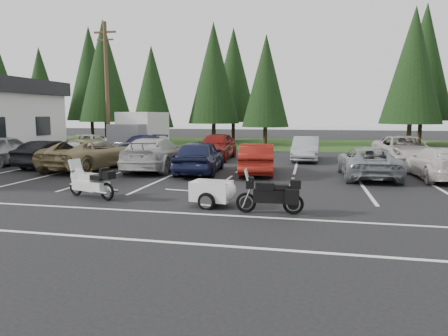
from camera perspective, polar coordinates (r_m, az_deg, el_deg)
ground at (r=14.62m, az=-3.37°, el=-3.11°), size 120.00×120.00×0.00m
grass_strip at (r=38.14m, az=6.27°, el=3.51°), size 80.00×16.00×0.01m
lake_water at (r=68.90m, az=12.23°, el=5.21°), size 70.00×50.00×0.02m
utility_pole at (r=29.38m, az=-16.39°, el=11.19°), size 1.60×0.26×9.00m
box_truck at (r=28.91m, az=-12.17°, el=4.95°), size 2.40×5.60×2.90m
stall_markings at (r=16.53m, az=-1.53°, el=-1.84°), size 32.00×16.00×0.01m
conifer_1 at (r=43.62m, az=-24.73°, el=10.46°), size 3.96×3.96×9.22m
conifer_2 at (r=41.88m, az=-16.73°, el=13.12°), size 5.10×5.10×11.89m
conifer_3 at (r=38.14m, az=-10.26°, el=11.35°), size 3.87×3.87×9.02m
conifer_4 at (r=37.98m, az=-1.50°, el=13.39°), size 4.80×4.80×11.17m
conifer_5 at (r=35.77m, az=6.00°, el=12.26°), size 4.14×4.14×9.63m
conifer_6 at (r=37.08m, az=25.41°, el=13.10°), size 4.93×4.93×11.48m
conifer_back_a at (r=47.50m, az=-18.59°, el=12.65°), size 5.28×5.28×12.30m
conifer_back_b at (r=42.28m, az=1.36°, el=13.14°), size 4.97×4.97×11.58m
conifer_back_c at (r=42.17m, az=26.69°, el=13.34°), size 5.50×5.50×12.81m
car_near_0 at (r=24.60m, az=-28.83°, el=2.26°), size 2.40×4.99×1.64m
car_near_1 at (r=22.83m, az=-23.44°, el=1.89°), size 1.82×4.29×1.38m
car_near_2 at (r=21.11m, az=-18.54°, el=1.94°), size 3.12×5.79×1.54m
car_near_3 at (r=20.07m, az=-9.78°, el=2.02°), size 2.60×5.64×1.60m
car_near_4 at (r=18.58m, az=-3.53°, el=1.65°), size 2.23×4.77×1.58m
car_near_5 at (r=18.51m, az=4.76°, el=1.35°), size 1.90×4.40×1.41m
car_near_6 at (r=18.41m, az=19.81°, el=0.78°), size 2.35×4.88×1.34m
car_near_7 at (r=19.14m, az=28.38°, el=0.61°), size 2.15×4.83×1.38m
car_far_0 at (r=28.19m, az=-19.29°, el=3.11°), size 2.78×5.27×1.41m
car_far_1 at (r=25.85m, az=-11.72°, el=3.01°), size 2.18×4.96×1.42m
car_far_2 at (r=24.46m, az=-1.09°, el=3.17°), size 1.93×4.80×1.63m
car_far_3 at (r=24.24m, az=11.61°, el=2.71°), size 1.64×4.33×1.41m
car_far_4 at (r=24.07m, az=24.34°, el=2.33°), size 2.93×5.77×1.56m
touring_motorcycle at (r=13.73m, az=-18.52°, el=-1.52°), size 2.40×1.42×1.27m
cargo_trailer at (r=11.93m, az=-1.79°, el=-3.67°), size 1.77×1.12×0.77m
adventure_motorcycle at (r=11.08m, az=6.53°, el=-3.32°), size 2.10×0.83×1.26m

